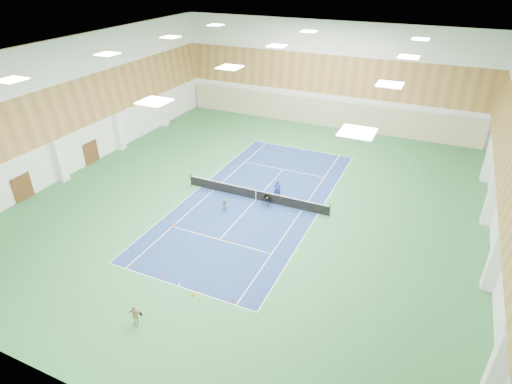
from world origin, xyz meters
TOP-DOWN VIEW (x-y plane):
  - ground at (0.00, 0.00)m, footprint 40.00×40.00m
  - room_shell at (0.00, 0.00)m, footprint 36.00×40.00m
  - wood_cladding at (0.00, 0.00)m, footprint 36.00×40.00m
  - ceiling_light_grid at (0.00, 0.00)m, footprint 21.40×25.40m
  - court_surface at (0.00, 0.00)m, footprint 10.97×23.77m
  - tennis_balls_scatter at (0.00, 0.00)m, footprint 10.57×22.77m
  - tennis_net at (0.00, 0.00)m, footprint 12.80×0.10m
  - back_curtain at (0.00, 19.75)m, footprint 35.40×0.16m
  - door_left_a at (-17.92, -8.00)m, footprint 0.08×1.80m
  - door_left_b at (-17.92, 0.00)m, footprint 0.08×1.80m
  - coach at (1.50, 1.08)m, footprint 0.72×0.58m
  - child_court at (-1.48, -2.80)m, footprint 0.66×0.58m
  - child_apron at (-0.38, -15.48)m, footprint 0.83×0.47m
  - ball_cart at (1.24, -0.60)m, footprint 0.60×0.60m
  - cone_svc_a at (-4.02, -6.30)m, footprint 0.22×0.22m
  - cone_svc_b at (-1.15, -6.32)m, footprint 0.17×0.17m
  - cone_svc_c at (0.81, -6.31)m, footprint 0.20×0.20m
  - cone_svc_d at (3.14, -6.89)m, footprint 0.21×0.21m
  - cone_base_a at (-3.88, -11.51)m, footprint 0.18×0.18m
  - cone_base_b at (-1.50, -11.45)m, footprint 0.19×0.19m
  - cone_base_c at (1.35, -12.26)m, footprint 0.22×0.22m
  - cone_base_d at (3.78, -11.64)m, footprint 0.19×0.19m

SIDE VIEW (x-z plane):
  - ground at x=0.00m, z-range 0.00..0.00m
  - court_surface at x=0.00m, z-range 0.00..0.01m
  - tennis_balls_scatter at x=0.00m, z-range 0.01..0.08m
  - cone_svc_b at x=-1.15m, z-range 0.00..0.19m
  - cone_base_a at x=-3.88m, z-range 0.00..0.20m
  - cone_base_b at x=-1.50m, z-range 0.00..0.21m
  - cone_base_d at x=3.78m, z-range 0.00..0.21m
  - cone_svc_c at x=0.81m, z-range 0.00..0.22m
  - cone_svc_d at x=3.14m, z-range 0.00..0.23m
  - cone_svc_a at x=-4.02m, z-range 0.00..0.24m
  - cone_base_c at x=1.35m, z-range 0.00..0.24m
  - ball_cart at x=1.24m, z-range 0.00..0.94m
  - tennis_net at x=0.00m, z-range 0.00..1.10m
  - child_court at x=-1.48m, z-range 0.00..1.12m
  - child_apron at x=-0.38m, z-range 0.00..1.33m
  - coach at x=1.50m, z-range 0.00..1.70m
  - door_left_a at x=-17.92m, z-range 0.00..2.20m
  - door_left_b at x=-17.92m, z-range 0.00..2.20m
  - back_curtain at x=0.00m, z-range 0.00..3.20m
  - room_shell at x=0.00m, z-range 0.00..12.00m
  - wood_cladding at x=0.00m, z-range 4.00..12.00m
  - ceiling_light_grid at x=0.00m, z-range 11.89..11.95m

